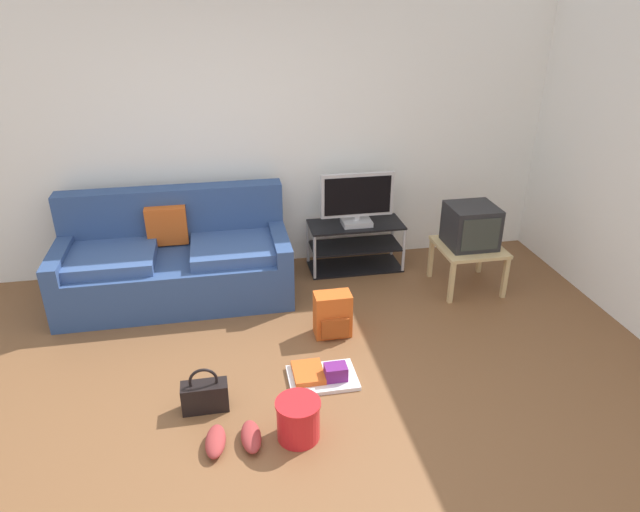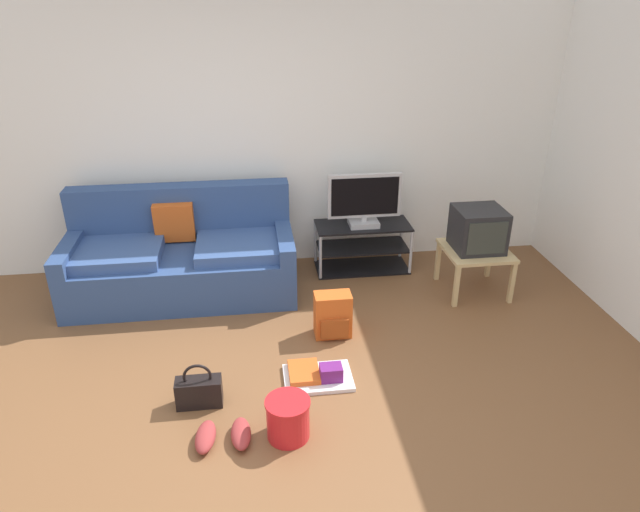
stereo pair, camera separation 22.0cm
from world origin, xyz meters
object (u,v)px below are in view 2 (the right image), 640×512
crt_tv (478,229)px  floor_tray (317,375)px  couch (182,258)px  flat_tv (364,201)px  backpack (333,315)px  tv_stand (362,247)px  cleaning_bucket (288,417)px  side_table (476,255)px  handbag (199,391)px  sneakers_pair (223,435)px

crt_tv → floor_tray: bearing=-144.3°
couch → flat_tv: 1.79m
flat_tv → backpack: flat_tv is taller
tv_stand → cleaning_bucket: bearing=-112.2°
couch → tv_stand: (1.73, 0.23, -0.10)m
tv_stand → floor_tray: bearing=-111.2°
tv_stand → backpack: (-0.47, -1.15, -0.06)m
side_table → cleaning_bucket: bearing=-138.0°
tv_stand → side_table: 1.11m
tv_stand → handbag: size_ratio=2.79×
backpack → handbag: size_ratio=1.13×
flat_tv → couch: bearing=-173.3°
sneakers_pair → floor_tray: bearing=38.7°
side_table → cleaning_bucket: (-1.85, -1.67, -0.22)m
crt_tv → side_table: bearing=-90.0°
couch → sneakers_pair: 2.09m
flat_tv → handbag: bearing=-128.9°
side_table → handbag: 2.77m
crt_tv → backpack: 1.58m
backpack → floor_tray: 0.62m
couch → backpack: size_ratio=5.42×
side_table → sneakers_pair: 2.83m
cleaning_bucket → tv_stand: bearing=67.8°
cleaning_bucket → sneakers_pair: cleaning_bucket is taller
crt_tv → cleaning_bucket: crt_tv is taller
flat_tv → crt_tv: bearing=-30.5°
tv_stand → sneakers_pair: bearing=-120.6°
handbag → sneakers_pair: (0.17, -0.37, -0.07)m
flat_tv → floor_tray: 1.95m
backpack → sneakers_pair: size_ratio=1.03×
cleaning_bucket → floor_tray: bearing=64.8°
side_table → floor_tray: size_ratio=1.16×
sneakers_pair → floor_tray: size_ratio=0.73×
flat_tv → backpack: (-0.47, -1.13, -0.55)m
tv_stand → backpack: size_ratio=2.46×
flat_tv → backpack: bearing=-112.6°
couch → backpack: 1.57m
handbag → couch: bearing=98.1°
tv_stand → couch: bearing=-172.5°
flat_tv → sneakers_pair: (-1.33, -2.23, -0.69)m
tv_stand → flat_tv: size_ratio=1.30×
handbag → tv_stand: bearing=51.5°
couch → floor_tray: 1.86m
cleaning_bucket → side_table: bearing=42.0°
floor_tray → flat_tv: bearing=68.5°
tv_stand → handbag: bearing=-128.5°
flat_tv → sneakers_pair: size_ratio=1.95×
flat_tv → floor_tray: bearing=-111.5°
couch → side_table: couch is taller
cleaning_bucket → backpack: bearing=67.8°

